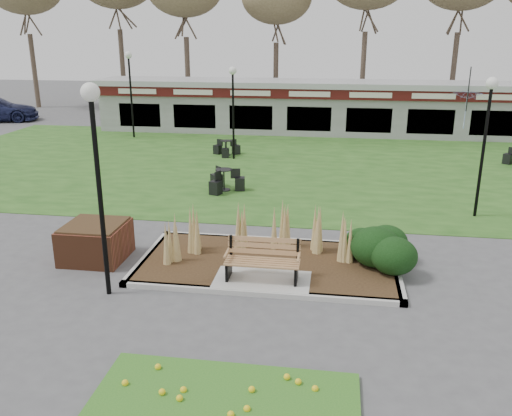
# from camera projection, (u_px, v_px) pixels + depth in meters

# --- Properties ---
(ground) EXTENTS (100.00, 100.00, 0.00)m
(ground) POSITION_uv_depth(u_px,v_px,m) (261.00, 287.00, 12.33)
(ground) COLOR #515154
(ground) RESTS_ON ground
(lawn) EXTENTS (34.00, 16.00, 0.02)m
(lawn) POSITION_uv_depth(u_px,v_px,m) (300.00, 165.00, 23.60)
(lawn) COLOR #27551B
(lawn) RESTS_ON ground
(planting_bed) EXTENTS (6.75, 3.40, 1.27)m
(planting_bed) POSITION_uv_depth(u_px,v_px,m) (320.00, 253.00, 13.31)
(planting_bed) COLOR #332114
(planting_bed) RESTS_ON ground
(park_bench) EXTENTS (1.70, 0.66, 0.93)m
(park_bench) POSITION_uv_depth(u_px,v_px,m) (263.00, 259.00, 12.38)
(park_bench) COLOR #A87F4C
(park_bench) RESTS_ON ground
(brick_planter) EXTENTS (1.50, 1.50, 0.95)m
(brick_planter) POSITION_uv_depth(u_px,v_px,m) (96.00, 241.00, 13.75)
(brick_planter) COLOR brown
(brick_planter) RESTS_ON ground
(food_pavilion) EXTENTS (24.60, 3.40, 2.90)m
(food_pavilion) POSITION_uv_depth(u_px,v_px,m) (311.00, 107.00, 30.63)
(food_pavilion) COLOR gray
(food_pavilion) RESTS_ON ground
(lamp_post_near_left) EXTENTS (0.38, 0.38, 4.60)m
(lamp_post_near_left) POSITION_uv_depth(u_px,v_px,m) (95.00, 145.00, 11.00)
(lamp_post_near_left) COLOR black
(lamp_post_near_left) RESTS_ON ground
(lamp_post_mid_left) EXTENTS (0.34, 0.34, 4.09)m
(lamp_post_mid_left) POSITION_uv_depth(u_px,v_px,m) (233.00, 93.00, 23.72)
(lamp_post_mid_left) COLOR black
(lamp_post_mid_left) RESTS_ON ground
(lamp_post_mid_right) EXTENTS (0.36, 0.36, 4.29)m
(lamp_post_mid_right) POSITION_uv_depth(u_px,v_px,m) (488.00, 117.00, 16.07)
(lamp_post_mid_right) COLOR black
(lamp_post_mid_right) RESTS_ON ground
(lamp_post_far_left) EXTENTS (0.38, 0.38, 4.54)m
(lamp_post_far_left) POSITION_uv_depth(u_px,v_px,m) (130.00, 75.00, 28.61)
(lamp_post_far_left) COLOR black
(lamp_post_far_left) RESTS_ON ground
(bistro_set_a) EXTENTS (1.30, 1.20, 0.69)m
(bistro_set_a) POSITION_uv_depth(u_px,v_px,m) (226.00, 150.00, 25.29)
(bistro_set_a) COLOR black
(bistro_set_a) RESTS_ON ground
(bistro_set_c) EXTENTS (1.40, 1.46, 0.79)m
(bistro_set_c) POSITION_uv_depth(u_px,v_px,m) (224.00, 183.00, 19.69)
(bistro_set_c) COLOR black
(bistro_set_c) RESTS_ON ground
(patio_umbrella) EXTENTS (2.62, 2.65, 2.75)m
(patio_umbrella) POSITION_uv_depth(u_px,v_px,m) (466.00, 109.00, 27.57)
(patio_umbrella) COLOR black
(patio_umbrella) RESTS_ON ground
(car_silver) EXTENTS (4.10, 2.13, 1.33)m
(car_silver) POSITION_uv_depth(u_px,v_px,m) (151.00, 102.00, 39.18)
(car_silver) COLOR #B6B5BA
(car_silver) RESTS_ON ground
(car_black) EXTENTS (4.76, 2.42, 1.50)m
(car_black) POSITION_uv_depth(u_px,v_px,m) (180.00, 114.00, 32.96)
(car_black) COLOR black
(car_black) RESTS_ON ground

